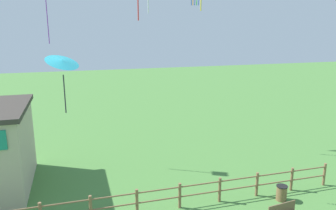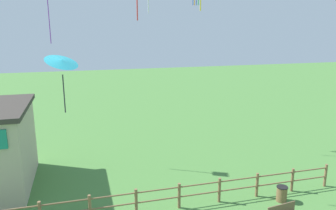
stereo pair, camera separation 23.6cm
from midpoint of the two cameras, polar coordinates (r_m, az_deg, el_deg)
wooden_fence at (r=15.97m, az=1.63°, el=-15.25°), size 16.55×0.14×1.26m
trash_bin at (r=17.61m, az=18.79°, el=-14.29°), size 0.55×0.55×0.77m
kite_cyan_delta at (r=13.60m, az=-18.42°, el=7.10°), size 1.81×1.80×2.39m
kite_purple_streamer at (r=21.25m, az=-20.77°, el=16.14°), size 0.41×0.58×3.43m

